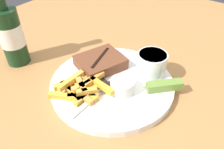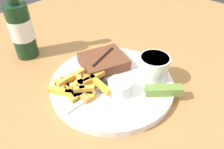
{
  "view_description": "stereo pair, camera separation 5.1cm",
  "coord_description": "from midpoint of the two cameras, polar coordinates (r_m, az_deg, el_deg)",
  "views": [
    {
      "loc": [
        -0.32,
        -0.23,
        1.13
      ],
      "look_at": [
        0.0,
        0.0,
        0.81
      ],
      "focal_mm": 35.0,
      "sensor_mm": 36.0,
      "label": 1
    },
    {
      "loc": [
        -0.29,
        -0.27,
        1.13
      ],
      "look_at": [
        0.0,
        0.0,
        0.81
      ],
      "focal_mm": 35.0,
      "sensor_mm": 36.0,
      "label": 2
    }
  ],
  "objects": [
    {
      "name": "coleslaw_cup",
      "position": [
        0.53,
        7.68,
        2.98
      ],
      "size": [
        0.07,
        0.07,
        0.06
      ],
      "color": "white",
      "rests_on": "dinner_plate"
    },
    {
      "name": "fork_utensil",
      "position": [
        0.48,
        -8.67,
        -6.48
      ],
      "size": [
        0.13,
        0.02,
        0.0
      ],
      "rotation": [
        0.0,
        0.0,
        6.26
      ],
      "color": "#B7B7BC",
      "rests_on": "dinner_plate"
    },
    {
      "name": "beer_bottle",
      "position": [
        0.64,
        -27.11,
        9.36
      ],
      "size": [
        0.06,
        0.06,
        0.24
      ],
      "color": "#143319",
      "rests_on": "dining_table"
    },
    {
      "name": "fries_pile",
      "position": [
        0.5,
        -10.93,
        -3.72
      ],
      "size": [
        0.12,
        0.13,
        0.02
      ],
      "color": "gold",
      "rests_on": "dinner_plate"
    },
    {
      "name": "pickle_spear",
      "position": [
        0.5,
        10.73,
        -3.04
      ],
      "size": [
        0.07,
        0.07,
        0.02
      ],
      "color": "olive",
      "rests_on": "dinner_plate"
    },
    {
      "name": "knife_utensil",
      "position": [
        0.53,
        -6.81,
        -0.67
      ],
      "size": [
        0.07,
        0.16,
        0.01
      ],
      "rotation": [
        0.0,
        0.0,
        1.26
      ],
      "color": "#B7B7BC",
      "rests_on": "dinner_plate"
    },
    {
      "name": "dipping_sauce_cup",
      "position": [
        0.48,
        -0.32,
        -3.06
      ],
      "size": [
        0.05,
        0.05,
        0.03
      ],
      "color": "silver",
      "rests_on": "dinner_plate"
    },
    {
      "name": "dinner_plate",
      "position": [
        0.53,
        -2.76,
        -2.55
      ],
      "size": [
        0.29,
        0.29,
        0.02
      ],
      "color": "white",
      "rests_on": "dining_table"
    },
    {
      "name": "steak_portion",
      "position": [
        0.56,
        -5.65,
        3.15
      ],
      "size": [
        0.14,
        0.13,
        0.03
      ],
      "color": "brown",
      "rests_on": "dinner_plate"
    },
    {
      "name": "dining_table",
      "position": [
        0.58,
        -2.52,
        -8.35
      ],
      "size": [
        1.43,
        1.24,
        0.77
      ],
      "color": "#A87542",
      "rests_on": "ground_plane"
    }
  ]
}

